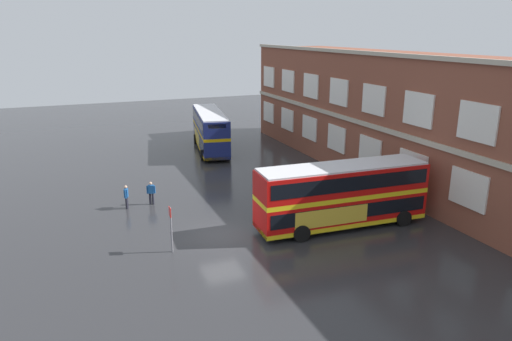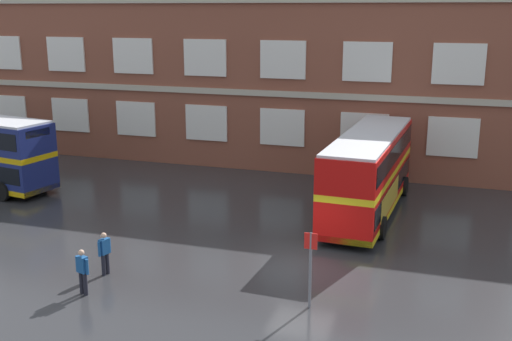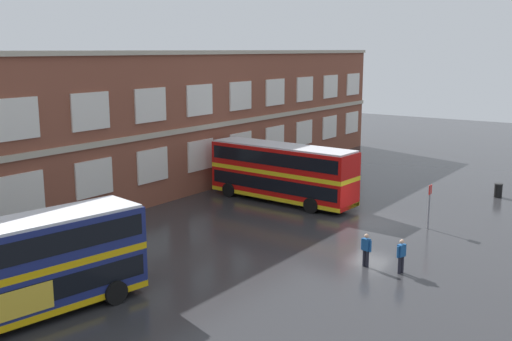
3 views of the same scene
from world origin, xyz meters
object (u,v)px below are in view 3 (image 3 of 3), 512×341
(double_decker_near, at_px, (10,272))
(station_litter_bin, at_px, (498,190))
(waiting_passenger, at_px, (401,255))
(second_passenger, at_px, (366,249))
(bus_stand_flag, at_px, (429,202))
(double_decker_middle, at_px, (282,172))

(double_decker_near, xyz_separation_m, station_litter_bin, (32.56, -10.33, -1.63))
(waiting_passenger, height_order, station_litter_bin, waiting_passenger)
(second_passenger, bearing_deg, bus_stand_flag, -2.04)
(waiting_passenger, distance_m, bus_stand_flag, 8.09)
(waiting_passenger, xyz_separation_m, bus_stand_flag, (7.92, 1.47, 0.70))
(bus_stand_flag, bearing_deg, double_decker_middle, 87.60)
(double_decker_middle, xyz_separation_m, second_passenger, (-8.54, -10.49, -1.22))
(waiting_passenger, bearing_deg, double_decker_near, 143.42)
(second_passenger, bearing_deg, double_decker_middle, 50.87)
(double_decker_middle, distance_m, second_passenger, 13.58)
(bus_stand_flag, bearing_deg, waiting_passenger, -169.45)
(double_decker_near, bearing_deg, second_passenger, -31.95)
(double_decker_middle, height_order, second_passenger, double_decker_middle)
(station_litter_bin, bearing_deg, waiting_passenger, -179.85)
(double_decker_near, distance_m, second_passenger, 16.34)
(double_decker_near, relative_size, waiting_passenger, 6.63)
(double_decker_near, relative_size, double_decker_middle, 1.01)
(double_decker_near, xyz_separation_m, second_passenger, (13.82, -8.62, -1.22))
(double_decker_middle, xyz_separation_m, station_litter_bin, (10.20, -12.21, -1.63))
(second_passenger, xyz_separation_m, station_litter_bin, (18.74, -1.72, -0.41))
(second_passenger, xyz_separation_m, bus_stand_flag, (8.09, -0.29, 0.70))
(double_decker_middle, relative_size, station_litter_bin, 10.80)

